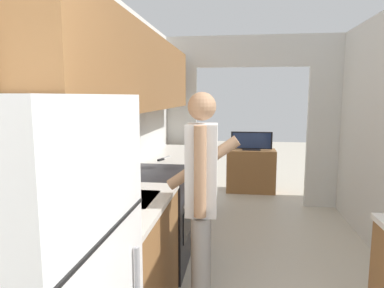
{
  "coord_description": "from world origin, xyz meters",
  "views": [
    {
      "loc": [
        -0.17,
        -0.44,
        1.64
      ],
      "look_at": [
        -0.55,
        2.32,
        1.24
      ],
      "focal_mm": 32.0,
      "sensor_mm": 36.0,
      "label": 1
    }
  ],
  "objects_px": {
    "range_oven": "(156,218)",
    "person": "(201,205)",
    "television": "(252,141)",
    "tv_cabinet": "(251,171)",
    "knife": "(162,159)"
  },
  "relations": [
    {
      "from": "range_oven",
      "to": "tv_cabinet",
      "type": "xyz_separation_m",
      "value": [
        0.99,
        2.73,
        -0.1
      ]
    },
    {
      "from": "person",
      "to": "range_oven",
      "type": "bearing_deg",
      "value": 30.2
    },
    {
      "from": "person",
      "to": "television",
      "type": "relative_size",
      "value": 2.42
    },
    {
      "from": "person",
      "to": "knife",
      "type": "distance_m",
      "value": 1.61
    },
    {
      "from": "range_oven",
      "to": "tv_cabinet",
      "type": "relative_size",
      "value": 1.29
    },
    {
      "from": "range_oven",
      "to": "person",
      "type": "bearing_deg",
      "value": -57.37
    },
    {
      "from": "range_oven",
      "to": "knife",
      "type": "distance_m",
      "value": 0.79
    },
    {
      "from": "range_oven",
      "to": "tv_cabinet",
      "type": "distance_m",
      "value": 2.91
    },
    {
      "from": "tv_cabinet",
      "to": "television",
      "type": "bearing_deg",
      "value": -90.0
    },
    {
      "from": "person",
      "to": "knife",
      "type": "height_order",
      "value": "person"
    },
    {
      "from": "range_oven",
      "to": "television",
      "type": "distance_m",
      "value": 2.9
    },
    {
      "from": "range_oven",
      "to": "television",
      "type": "xyz_separation_m",
      "value": [
        0.99,
        2.69,
        0.41
      ]
    },
    {
      "from": "television",
      "to": "range_oven",
      "type": "bearing_deg",
      "value": -110.26
    },
    {
      "from": "tv_cabinet",
      "to": "television",
      "type": "relative_size",
      "value": 1.19
    },
    {
      "from": "tv_cabinet",
      "to": "television",
      "type": "xyz_separation_m",
      "value": [
        -0.0,
        -0.04,
        0.52
      ]
    }
  ]
}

